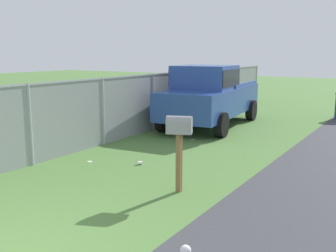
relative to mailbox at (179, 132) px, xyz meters
The scene contains 7 objects.
mailbox is the anchor object (origin of this frame).
pickup_truck 6.63m from the mailbox, 21.59° to the left, with size 5.35×2.60×2.09m.
fence_section 6.87m from the mailbox, 32.41° to the left, with size 17.04×0.07×1.84m.
litter_bag_near_hydrant 2.54m from the mailbox, 147.38° to the right, with size 0.14×0.14×0.14m, color silver.
litter_cup_midfield_b 2.22m from the mailbox, 57.63° to the left, with size 0.08×0.08×0.10m, color white.
litter_wrapper_by_mailbox 4.56m from the mailbox, 25.24° to the left, with size 0.12×0.08×0.01m, color silver.
litter_wrapper_midfield_a 3.05m from the mailbox, 77.28° to the left, with size 0.12×0.08×0.01m, color silver.
Camera 1 is at (-2.18, -3.94, 2.49)m, focal length 42.14 mm.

